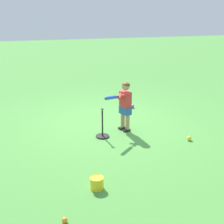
# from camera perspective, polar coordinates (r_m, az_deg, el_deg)

# --- Properties ---
(ground_plane) EXTENTS (40.00, 40.00, 0.00)m
(ground_plane) POSITION_cam_1_polar(r_m,az_deg,el_deg) (7.30, -1.25, -2.04)
(ground_plane) COLOR #519942
(child_batter) EXTENTS (0.54, 0.68, 1.08)m
(child_batter) POSITION_cam_1_polar(r_m,az_deg,el_deg) (6.66, 2.29, 1.80)
(child_batter) COLOR #232328
(child_batter) RESTS_ON ground
(play_ball_near_batter) EXTENTS (0.08, 0.08, 0.08)m
(play_ball_near_batter) POSITION_cam_1_polar(r_m,az_deg,el_deg) (4.19, -8.68, -19.02)
(play_ball_near_batter) COLOR orange
(play_ball_near_batter) RESTS_ON ground
(play_ball_by_bucket) EXTENTS (0.09, 0.09, 0.09)m
(play_ball_by_bucket) POSITION_cam_1_polar(r_m,az_deg,el_deg) (8.39, 3.77, 1.04)
(play_ball_by_bucket) COLOR purple
(play_ball_by_bucket) RESTS_ON ground
(play_ball_behind_batter) EXTENTS (0.10, 0.10, 0.10)m
(play_ball_behind_batter) POSITION_cam_1_polar(r_m,az_deg,el_deg) (6.55, 13.98, -4.70)
(play_ball_behind_batter) COLOR yellow
(play_ball_behind_batter) RESTS_ON ground
(batting_tee) EXTENTS (0.28, 0.28, 0.62)m
(batting_tee) POSITION_cam_1_polar(r_m,az_deg,el_deg) (6.50, -1.75, -3.74)
(batting_tee) COLOR black
(batting_tee) RESTS_ON ground
(toy_bucket) EXTENTS (0.22, 0.22, 0.19)m
(toy_bucket) POSITION_cam_1_polar(r_m,az_deg,el_deg) (4.76, -2.78, -12.83)
(toy_bucket) COLOR yellow
(toy_bucket) RESTS_ON ground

